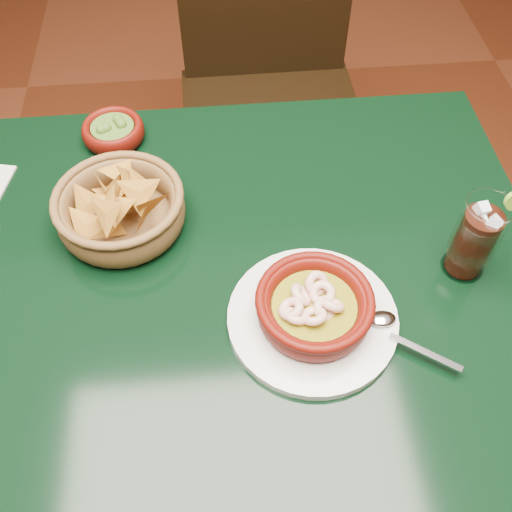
{
  "coord_description": "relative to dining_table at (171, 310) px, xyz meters",
  "views": [
    {
      "loc": [
        0.09,
        -0.51,
        1.46
      ],
      "look_at": [
        0.14,
        -0.02,
        0.81
      ],
      "focal_mm": 40.0,
      "sensor_mm": 36.0,
      "label": 1
    }
  ],
  "objects": [
    {
      "name": "ground",
      "position": [
        0.0,
        0.0,
        -0.65
      ],
      "size": [
        7.0,
        7.0,
        0.0
      ],
      "primitive_type": "plane",
      "color": "#471C0C",
      "rests_on": "ground"
    },
    {
      "name": "dining_table",
      "position": [
        0.0,
        0.0,
        0.0
      ],
      "size": [
        1.2,
        0.8,
        0.75
      ],
      "color": "black",
      "rests_on": "ground"
    },
    {
      "name": "dining_chair",
      "position": [
        0.25,
        0.71,
        -0.11
      ],
      "size": [
        0.46,
        0.46,
        0.99
      ],
      "color": "black",
      "rests_on": "ground"
    },
    {
      "name": "shrimp_plate",
      "position": [
        0.21,
        -0.1,
        0.13
      ],
      "size": [
        0.31,
        0.24,
        0.07
      ],
      "color": "silver",
      "rests_on": "dining_table"
    },
    {
      "name": "chip_basket",
      "position": [
        -0.06,
        0.11,
        0.14
      ],
      "size": [
        0.24,
        0.24,
        0.15
      ],
      "color": "brown",
      "rests_on": "dining_table"
    },
    {
      "name": "guacamole_ramekin",
      "position": [
        -0.09,
        0.32,
        0.12
      ],
      "size": [
        0.13,
        0.13,
        0.04
      ],
      "color": "#490904",
      "rests_on": "dining_table"
    },
    {
      "name": "cola_drink",
      "position": [
        0.46,
        -0.02,
        0.17
      ],
      "size": [
        0.14,
        0.14,
        0.16
      ],
      "color": "white",
      "rests_on": "dining_table"
    }
  ]
}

